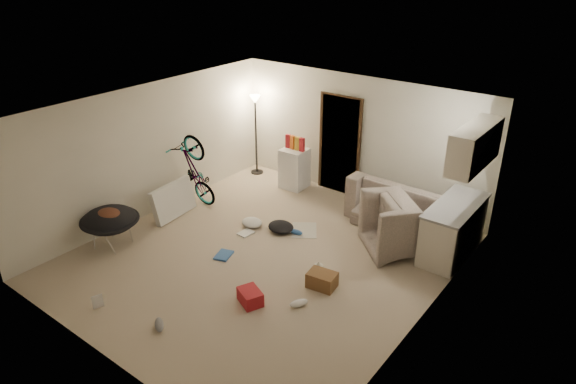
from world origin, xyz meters
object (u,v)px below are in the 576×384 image
Objects in this scene: tv_box at (173,200)px; drink_case_b at (250,297)px; sofa at (405,209)px; floor_lamp at (255,118)px; armchair at (408,230)px; drink_case_a at (322,280)px; saucer_chair at (111,224)px; kitchen_counter at (453,230)px; bicycle at (196,186)px; mini_fridge at (294,168)px; juicer at (318,268)px.

tv_box is 3.16m from drink_case_b.
drink_case_b is at bearing 79.24° from sofa.
floor_lamp is 4.38m from armchair.
armchair is at bearing 16.05° from tv_box.
drink_case_a is at bearing -37.19° from floor_lamp.
armchair is at bearing 36.45° from saucer_chair.
kitchen_counter is 4.91m from bicycle.
mini_fridge is at bearing 171.51° from kitchen_counter.
drink_case_b is (-0.61, -0.96, -0.01)m from drink_case_a.
kitchen_counter reaches higher than drink_case_a.
mini_fridge reaches higher than drink_case_a.
kitchen_counter is 1.52× the size of saucer_chair.
drink_case_a is at bearing -8.84° from tv_box.
sofa is 2.10× the size of tv_box.
tv_box is (-1.04, -2.47, -0.10)m from mini_fridge.
bicycle is at bearing 57.01° from armchair.
drink_case_a is at bearing -47.68° from juicer.
saucer_chair reaches higher than juicer.
mini_fridge reaches higher than juicer.
mini_fridge reaches higher than drink_case_b.
sofa is 4.07m from bicycle.
bicycle is 7.31× the size of juicer.
floor_lamp reaches higher than saucer_chair.
drink_case_b is (3.04, -3.72, -1.20)m from floor_lamp.
kitchen_counter is at bearing -74.05° from bicycle.
juicer is (2.25, -2.39, -0.34)m from mini_fridge.
floor_lamp is at bearing 172.34° from kitchen_counter.
tv_box reaches higher than drink_case_b.
floor_lamp reaches higher than drink_case_a.
armchair is 1.75m from juicer.
armchair is at bearing 92.27° from drink_case_b.
armchair reaches higher than sofa.
drink_case_a is at bearing 116.92° from armchair.
saucer_chair reaches higher than drink_case_b.
mini_fridge is 3.99m from saucer_chair.
drink_case_a is at bearing -119.30° from kitchen_counter.
mini_fridge is 3.30m from juicer.
sofa is at bearing 27.22° from tv_box.
tv_box is 2.70× the size of drink_case_b.
drink_case_a is at bearing 82.14° from drink_case_b.
armchair reaches higher than tv_box.
kitchen_counter is 3.57m from drink_case_b.
mini_fridge is at bearing 125.36° from drink_case_a.
saucer_chair is 1.39m from tv_box.
sofa is 2.62m from mini_fridge.
kitchen_counter is 0.72× the size of sofa.
floor_lamp is 4.88× the size of drink_case_b.
sofa is 0.85m from armchair.
drink_case_a reaches higher than juicer.
drink_case_a is 1.99× the size of juicer.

